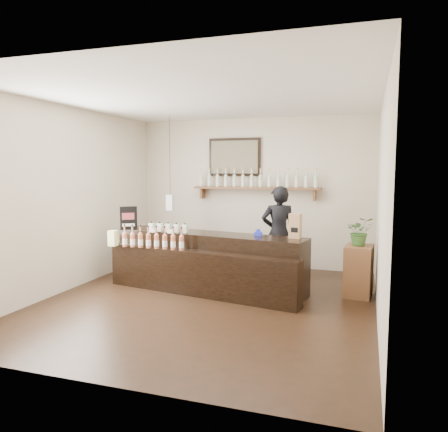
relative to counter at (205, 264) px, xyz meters
name	(u,v)px	position (x,y,z in m)	size (l,w,h in m)	color
ground	(207,302)	(0.24, -0.58, -0.41)	(5.00, 5.00, 0.00)	black
room_shell	(207,180)	(0.24, -0.58, 1.29)	(5.00, 5.00, 5.00)	beige
back_wall_decor	(244,175)	(0.10, 1.79, 1.34)	(2.66, 0.96, 1.69)	brown
counter	(205,264)	(0.00, 0.00, 0.00)	(3.15, 1.35, 1.02)	black
promo_sign	(129,218)	(-1.35, 0.05, 0.65)	(0.23, 0.18, 0.38)	black
paper_bag	(295,226)	(1.36, 0.03, 0.63)	(0.18, 0.14, 0.35)	#9F7A4D
tape_dispenser	(258,233)	(0.81, 0.10, 0.50)	(0.12, 0.05, 0.10)	#1B27BD
side_cabinet	(359,271)	(2.24, 0.40, -0.04)	(0.42, 0.55, 0.75)	brown
potted_plant	(360,231)	(2.24, 0.40, 0.55)	(0.38, 0.33, 0.42)	#366428
shopkeeper	(279,227)	(0.94, 0.97, 0.48)	(0.65, 0.43, 1.78)	black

